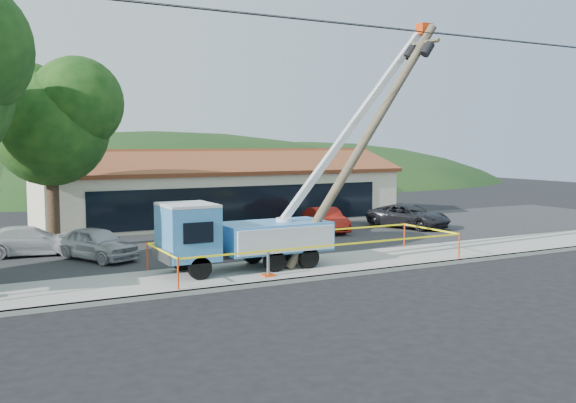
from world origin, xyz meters
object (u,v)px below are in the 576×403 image
at_px(car_red, 326,233).
at_px(car_dark, 409,229).
at_px(leaning_pole, 371,131).
at_px(car_white, 31,257).
at_px(utility_truck, 244,230).
at_px(car_silver, 97,262).

distance_m(car_red, car_dark, 5.21).
bearing_deg(leaning_pole, car_red, 70.11).
distance_m(car_red, car_white, 15.45).
xyz_separation_m(car_red, car_white, (-15.45, -0.35, 0.00)).
height_order(leaning_pole, car_white, leaning_pole).
bearing_deg(utility_truck, car_dark, 27.11).
relative_size(leaning_pole, car_red, 2.48).
bearing_deg(car_white, car_red, -82.40).
bearing_deg(car_dark, utility_truck, -172.31).
relative_size(leaning_pole, car_white, 2.26).
relative_size(utility_truck, leaning_pole, 1.21).
bearing_deg(leaning_pole, car_dark, 43.10).
bearing_deg(car_red, car_dark, -0.25).
height_order(utility_truck, car_silver, utility_truck).
xyz_separation_m(leaning_pole, car_dark, (8.25, 7.72, -5.54)).
bearing_deg(utility_truck, car_silver, 132.07).
height_order(utility_truck, car_dark, utility_truck).
bearing_deg(car_red, leaning_pole, -100.32).
distance_m(car_silver, car_red, 13.38).
relative_size(car_silver, car_white, 0.92).
bearing_deg(utility_truck, car_white, 132.72).
bearing_deg(leaning_pole, car_white, 146.22).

